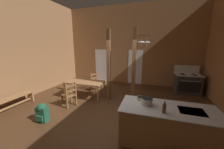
# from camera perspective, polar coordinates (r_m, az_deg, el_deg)

# --- Properties ---
(ground_plane) EXTENTS (8.56, 8.51, 0.10)m
(ground_plane) POSITION_cam_1_polar(r_m,az_deg,el_deg) (4.58, -2.83, -17.72)
(ground_plane) COLOR #4C301C
(wall_back) EXTENTS (8.56, 0.14, 4.58)m
(wall_back) POSITION_cam_1_polar(r_m,az_deg,el_deg) (7.72, 8.01, 12.88)
(wall_back) COLOR #93663F
(wall_back) RESTS_ON ground_plane
(wall_left) EXTENTS (0.14, 8.51, 4.58)m
(wall_left) POSITION_cam_1_polar(r_m,az_deg,el_deg) (6.54, -37.93, 10.33)
(wall_left) COLOR #93663F
(wall_left) RESTS_ON ground_plane
(glazed_door_back_left) EXTENTS (1.00, 0.01, 2.05)m
(glazed_door_back_left) POSITION_cam_1_polar(r_m,az_deg,el_deg) (8.27, -4.36, 4.15)
(glazed_door_back_left) COLOR white
(glazed_door_back_left) RESTS_ON ground_plane
(glazed_panel_back_right) EXTENTS (0.84, 0.01, 2.05)m
(glazed_panel_back_right) POSITION_cam_1_polar(r_m,az_deg,el_deg) (7.69, 10.45, 3.31)
(glazed_panel_back_right) COLOR white
(glazed_panel_back_right) RESTS_ON ground_plane
(kitchen_island) EXTENTS (2.19, 1.02, 0.90)m
(kitchen_island) POSITION_cam_1_polar(r_m,az_deg,el_deg) (3.44, 23.51, -20.49)
(kitchen_island) COLOR #9E7044
(kitchen_island) RESTS_ON ground_plane
(stove_range) EXTENTS (1.19, 0.89, 1.32)m
(stove_range) POSITION_cam_1_polar(r_m,az_deg,el_deg) (7.19, 31.00, -3.47)
(stove_range) COLOR #2F2F2F
(stove_range) RESTS_ON ground_plane
(support_post_with_pot_rack) EXTENTS (0.60, 0.23, 2.93)m
(support_post_with_pot_rack) POSITION_cam_1_polar(r_m,az_deg,el_deg) (4.83, 10.25, 4.20)
(support_post_with_pot_rack) COLOR brown
(support_post_with_pot_rack) RESTS_ON ground_plane
(support_post_center) EXTENTS (0.14, 0.14, 2.93)m
(support_post_center) POSITION_cam_1_polar(r_m,az_deg,el_deg) (5.18, -1.55, 3.85)
(support_post_center) COLOR brown
(support_post_center) RESTS_ON ground_plane
(dining_table) EXTENTS (1.73, 0.95, 0.74)m
(dining_table) POSITION_cam_1_polar(r_m,az_deg,el_deg) (5.75, -12.15, -3.85)
(dining_table) COLOR #9E7044
(dining_table) RESTS_ON ground_plane
(ladderback_chair_near_window) EXTENTS (0.57, 0.57, 0.95)m
(ladderback_chair_near_window) POSITION_cam_1_polar(r_m,az_deg,el_deg) (6.53, -7.49, -3.47)
(ladderback_chair_near_window) COLOR brown
(ladderback_chair_near_window) RESTS_ON ground_plane
(ladderback_chair_by_post) EXTENTS (0.58, 0.58, 0.95)m
(ladderback_chair_by_post) POSITION_cam_1_polar(r_m,az_deg,el_deg) (5.13, -18.76, -8.73)
(ladderback_chair_by_post) COLOR brown
(ladderback_chair_by_post) RESTS_ON ground_plane
(bench_along_left_wall) EXTENTS (0.37, 1.70, 0.44)m
(bench_along_left_wall) POSITION_cam_1_polar(r_m,az_deg,el_deg) (5.94, -39.25, -9.52)
(bench_along_left_wall) COLOR #9E7044
(bench_along_left_wall) RESTS_ON ground_plane
(backpack) EXTENTS (0.34, 0.32, 0.60)m
(backpack) POSITION_cam_1_polar(r_m,az_deg,el_deg) (4.52, -29.21, -14.67)
(backpack) COLOR #1E5138
(backpack) RESTS_ON ground_plane
(stockpot_on_counter) EXTENTS (0.35, 0.28, 0.18)m
(stockpot_on_counter) POSITION_cam_1_polar(r_m,az_deg,el_deg) (3.19, 15.50, -11.52)
(stockpot_on_counter) COLOR silver
(stockpot_on_counter) RESTS_ON kitchen_island
(mixing_bowl_on_counter) EXTENTS (0.22, 0.22, 0.08)m
(mixing_bowl_on_counter) POSITION_cam_1_polar(r_m,az_deg,el_deg) (3.42, 12.98, -10.56)
(mixing_bowl_on_counter) COLOR #B2A893
(mixing_bowl_on_counter) RESTS_ON kitchen_island
(bottle_tall_on_counter) EXTENTS (0.08, 0.08, 0.25)m
(bottle_tall_on_counter) POSITION_cam_1_polar(r_m,az_deg,el_deg) (2.93, 22.67, -14.05)
(bottle_tall_on_counter) COLOR #56331E
(bottle_tall_on_counter) RESTS_ON kitchen_island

